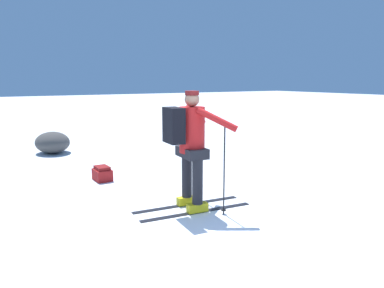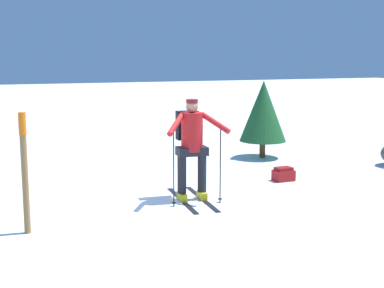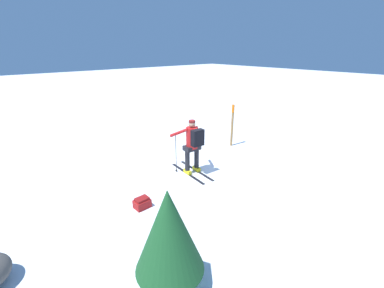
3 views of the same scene
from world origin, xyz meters
name	(u,v)px [view 3 (image 3 of 3)]	position (x,y,z in m)	size (l,w,h in m)	color
ground_plane	(221,170)	(0.00, 0.00, 0.00)	(80.00, 80.00, 0.00)	white
skier	(193,143)	(0.80, -0.49, 1.01)	(1.08, 1.74, 1.71)	black
dropped_backpack	(142,203)	(2.99, 0.10, 0.13)	(0.39, 0.29, 0.27)	maroon
trail_marker	(232,122)	(-1.95, -1.27, 0.97)	(0.10, 0.10, 1.67)	olive
pine_tree	(169,231)	(3.81, 2.37, 1.12)	(1.11, 1.11, 1.85)	#4C331E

